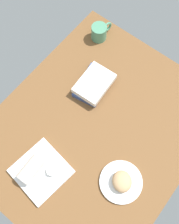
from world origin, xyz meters
TOP-DOWN VIEW (x-y plane):
  - dining_table at (0.00, 0.00)cm, footprint 110.00×90.00cm
  - round_plate at (-13.10, -24.10)cm, footprint 19.10×19.10cm
  - scone_pastry at (-13.15, -24.30)cm, footprint 12.69×12.70cm
  - square_plate at (-31.42, 6.77)cm, footprint 24.56×24.56cm
  - sauce_cup at (-28.56, 2.76)cm, footprint 4.47×4.47cm
  - breakfast_wrap at (-33.71, 9.98)cm, footprint 12.14×6.92cm
  - book_stack at (16.83, 14.47)cm, footprint 22.71×16.82cm
  - coffee_mug at (42.81, 30.78)cm, footprint 12.75×8.28cm

SIDE VIEW (x-z plane):
  - dining_table at x=0.00cm, z-range 0.00..4.00cm
  - round_plate at x=-13.10cm, z-range 4.00..5.40cm
  - square_plate at x=-31.42cm, z-range 4.00..5.60cm
  - sauce_cup at x=-28.56cm, z-range 5.69..8.02cm
  - book_stack at x=16.83cm, z-range 3.99..10.11cm
  - scone_pastry at x=-13.15cm, z-range 5.40..10.82cm
  - coffee_mug at x=42.81cm, z-range 4.10..12.61cm
  - breakfast_wrap at x=-33.71cm, z-range 5.60..12.07cm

